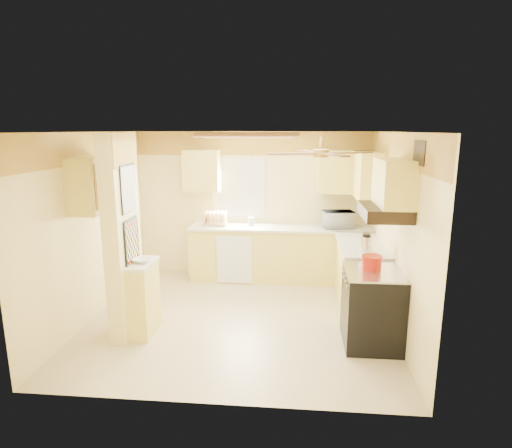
# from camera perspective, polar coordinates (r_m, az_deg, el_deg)

# --- Properties ---
(floor) EXTENTS (4.00, 4.00, 0.00)m
(floor) POSITION_cam_1_polar(r_m,az_deg,el_deg) (6.02, -2.24, -12.39)
(floor) COLOR beige
(floor) RESTS_ON ground
(ceiling) EXTENTS (4.00, 4.00, 0.00)m
(ceiling) POSITION_cam_1_polar(r_m,az_deg,el_deg) (5.46, -2.47, 12.16)
(ceiling) COLOR white
(ceiling) RESTS_ON wall_back
(wall_back) EXTENTS (4.00, 0.00, 4.00)m
(wall_back) POSITION_cam_1_polar(r_m,az_deg,el_deg) (7.46, -0.42, 2.60)
(wall_back) COLOR #FBE499
(wall_back) RESTS_ON floor
(wall_front) EXTENTS (4.00, 0.00, 4.00)m
(wall_front) POSITION_cam_1_polar(r_m,az_deg,el_deg) (3.81, -6.15, -7.22)
(wall_front) COLOR #FBE499
(wall_front) RESTS_ON floor
(wall_left) EXTENTS (0.00, 3.80, 3.80)m
(wall_left) POSITION_cam_1_polar(r_m,az_deg,el_deg) (6.19, -21.01, -0.28)
(wall_left) COLOR #FBE499
(wall_left) RESTS_ON floor
(wall_right) EXTENTS (0.00, 3.80, 3.80)m
(wall_right) POSITION_cam_1_polar(r_m,az_deg,el_deg) (5.70, 18.00, -1.10)
(wall_right) COLOR #FBE499
(wall_right) RESTS_ON floor
(wallpaper_border) EXTENTS (4.00, 0.02, 0.40)m
(wallpaper_border) POSITION_cam_1_polar(r_m,az_deg,el_deg) (7.33, -0.45, 10.68)
(wallpaper_border) COLOR #FFD34B
(wallpaper_border) RESTS_ON wall_back
(partition_column) EXTENTS (0.20, 0.70, 2.50)m
(partition_column) POSITION_cam_1_polar(r_m,az_deg,el_deg) (5.44, -17.38, -1.70)
(partition_column) COLOR #FBE499
(partition_column) RESTS_ON floor
(partition_ledge) EXTENTS (0.25, 0.55, 0.90)m
(partition_ledge) POSITION_cam_1_polar(r_m,az_deg,el_deg) (5.60, -14.74, -9.73)
(partition_ledge) COLOR #E5D670
(partition_ledge) RESTS_ON floor
(ledge_top) EXTENTS (0.28, 0.58, 0.04)m
(ledge_top) POSITION_cam_1_polar(r_m,az_deg,el_deg) (5.45, -15.01, -5.14)
(ledge_top) COLOR white
(ledge_top) RESTS_ON partition_ledge
(lower_cabinets_back) EXTENTS (3.00, 0.60, 0.90)m
(lower_cabinets_back) POSITION_cam_1_polar(r_m,az_deg,el_deg) (7.32, 3.27, -4.06)
(lower_cabinets_back) COLOR #E5D670
(lower_cabinets_back) RESTS_ON floor
(lower_cabinets_right) EXTENTS (0.60, 1.40, 0.90)m
(lower_cabinets_right) POSITION_cam_1_polar(r_m,az_deg,el_deg) (6.43, 13.75, -6.75)
(lower_cabinets_right) COLOR #E5D670
(lower_cabinets_right) RESTS_ON floor
(countertop_back) EXTENTS (3.04, 0.64, 0.04)m
(countertop_back) POSITION_cam_1_polar(r_m,az_deg,el_deg) (7.19, 3.31, -0.48)
(countertop_back) COLOR white
(countertop_back) RESTS_ON lower_cabinets_back
(countertop_right) EXTENTS (0.64, 1.44, 0.04)m
(countertop_right) POSITION_cam_1_polar(r_m,az_deg,el_deg) (6.30, 13.88, -2.70)
(countertop_right) COLOR white
(countertop_right) RESTS_ON lower_cabinets_right
(dishwasher_panel) EXTENTS (0.58, 0.02, 0.80)m
(dishwasher_panel) POSITION_cam_1_polar(r_m,az_deg,el_deg) (7.09, -2.92, -4.77)
(dishwasher_panel) COLOR white
(dishwasher_panel) RESTS_ON lower_cabinets_back
(window) EXTENTS (0.92, 0.02, 1.02)m
(window) POSITION_cam_1_polar(r_m,az_deg,el_deg) (7.43, -2.36, 4.89)
(window) COLOR white
(window) RESTS_ON wall_back
(upper_cab_back_left) EXTENTS (0.60, 0.35, 0.70)m
(upper_cab_back_left) POSITION_cam_1_polar(r_m,az_deg,el_deg) (7.34, -7.23, 7.07)
(upper_cab_back_left) COLOR #E5D670
(upper_cab_back_left) RESTS_ON wall_back
(upper_cab_back_right) EXTENTS (0.90, 0.35, 0.70)m
(upper_cab_back_right) POSITION_cam_1_polar(r_m,az_deg,el_deg) (7.21, 11.86, 6.81)
(upper_cab_back_right) COLOR #E5D670
(upper_cab_back_right) RESTS_ON wall_back
(upper_cab_right) EXTENTS (0.35, 1.00, 0.70)m
(upper_cab_right) POSITION_cam_1_polar(r_m,az_deg,el_deg) (6.78, 14.63, 6.33)
(upper_cab_right) COLOR #E5D670
(upper_cab_right) RESTS_ON wall_right
(upper_cab_left_wall) EXTENTS (0.35, 0.75, 0.70)m
(upper_cab_left_wall) POSITION_cam_1_polar(r_m,az_deg,el_deg) (5.80, -20.99, 4.93)
(upper_cab_left_wall) COLOR #E5D670
(upper_cab_left_wall) RESTS_ON wall_left
(upper_cab_over_stove) EXTENTS (0.35, 0.76, 0.52)m
(upper_cab_over_stove) POSITION_cam_1_polar(r_m,az_deg,el_deg) (5.02, 17.92, 5.25)
(upper_cab_over_stove) COLOR #E5D670
(upper_cab_over_stove) RESTS_ON wall_right
(stove) EXTENTS (0.68, 0.77, 0.92)m
(stove) POSITION_cam_1_polar(r_m,az_deg,el_deg) (5.36, 15.20, -10.66)
(stove) COLOR black
(stove) RESTS_ON floor
(range_hood) EXTENTS (0.50, 0.76, 0.14)m
(range_hood) POSITION_cam_1_polar(r_m,az_deg,el_deg) (5.05, 16.73, 1.57)
(range_hood) COLOR black
(range_hood) RESTS_ON upper_cab_over_stove
(poster_menu) EXTENTS (0.02, 0.42, 0.57)m
(poster_menu) POSITION_cam_1_polar(r_m,az_deg,el_deg) (5.29, -16.68, 4.58)
(poster_menu) COLOR black
(poster_menu) RESTS_ON partition_column
(poster_nashville) EXTENTS (0.02, 0.42, 0.57)m
(poster_nashville) POSITION_cam_1_polar(r_m,az_deg,el_deg) (5.41, -16.26, -2.25)
(poster_nashville) COLOR black
(poster_nashville) RESTS_ON partition_column
(ceiling_light_panel) EXTENTS (1.35, 0.95, 0.06)m
(ceiling_light_panel) POSITION_cam_1_polar(r_m,az_deg,el_deg) (5.94, -0.83, 11.77)
(ceiling_light_panel) COLOR brown
(ceiling_light_panel) RESTS_ON ceiling
(ceiling_fan) EXTENTS (1.15, 1.15, 0.26)m
(ceiling_fan) POSITION_cam_1_polar(r_m,az_deg,el_deg) (4.72, 8.66, 9.39)
(ceiling_fan) COLOR gold
(ceiling_fan) RESTS_ON ceiling
(vent_grate) EXTENTS (0.02, 0.40, 0.25)m
(vent_grate) POSITION_cam_1_polar(r_m,az_deg,el_deg) (4.69, 21.00, 8.87)
(vent_grate) COLOR black
(vent_grate) RESTS_ON wall_right
(microwave) EXTENTS (0.54, 0.41, 0.28)m
(microwave) POSITION_cam_1_polar(r_m,az_deg,el_deg) (7.19, 10.91, 0.61)
(microwave) COLOR white
(microwave) RESTS_ON countertop_back
(bowl) EXTENTS (0.24, 0.24, 0.05)m
(bowl) POSITION_cam_1_polar(r_m,az_deg,el_deg) (5.42, -14.95, -4.71)
(bowl) COLOR white
(bowl) RESTS_ON ledge_top
(dutch_oven) EXTENTS (0.24, 0.24, 0.16)m
(dutch_oven) POSITION_cam_1_polar(r_m,az_deg,el_deg) (5.25, 15.17, -4.94)
(dutch_oven) COLOR #A7170A
(dutch_oven) RESTS_ON stove
(kettle) EXTENTS (0.16, 0.16, 0.25)m
(kettle) POSITION_cam_1_polar(r_m,az_deg,el_deg) (5.83, 14.48, -2.57)
(kettle) COLOR silver
(kettle) RESTS_ON countertop_right
(dish_rack) EXTENTS (0.40, 0.30, 0.22)m
(dish_rack) POSITION_cam_1_polar(r_m,az_deg,el_deg) (7.31, -5.44, 0.52)
(dish_rack) COLOR #DAAF7E
(dish_rack) RESTS_ON countertop_back
(utensil_crock) EXTENTS (0.10, 0.10, 0.21)m
(utensil_crock) POSITION_cam_1_polar(r_m,az_deg,el_deg) (7.27, -0.68, 0.40)
(utensil_crock) COLOR white
(utensil_crock) RESTS_ON countertop_back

